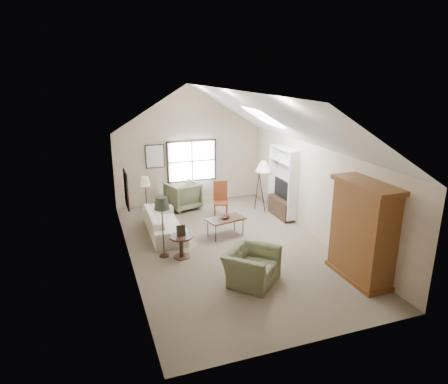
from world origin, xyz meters
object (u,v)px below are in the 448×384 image
object	(u,v)px
armoire	(363,232)
armchair_near	(252,266)
sofa	(164,223)
coffee_table	(226,227)
side_chair	(221,200)
armchair_far	(183,195)
side_table	(181,247)

from	to	relation	value
armoire	armchair_near	size ratio (longest dim) A/B	1.95
sofa	coffee_table	bearing A→B (deg)	-113.88
sofa	side_chair	size ratio (longest dim) A/B	2.03
sofa	coffee_table	xyz separation A→B (m)	(1.56, -0.72, -0.07)
sofa	armchair_far	world-z (taller)	armchair_far
sofa	side_chair	xyz separation A→B (m)	(1.92, 0.74, 0.23)
armoire	sofa	xyz separation A→B (m)	(-3.57, 3.87, -0.77)
sofa	armchair_far	size ratio (longest dim) A/B	2.30
armchair_near	side_table	xyz separation A→B (m)	(-1.16, 1.64, -0.08)
armoire	coffee_table	xyz separation A→B (m)	(-2.01, 3.15, -0.84)
armoire	side_chair	xyz separation A→B (m)	(-1.65, 4.61, -0.54)
armchair_far	armchair_near	bearing A→B (deg)	76.54
sofa	armchair_near	bearing A→B (deg)	-157.76
side_table	armchair_far	bearing A→B (deg)	75.50
coffee_table	side_table	distance (m)	1.70
armchair_far	side_chair	world-z (taller)	side_chair
sofa	coffee_table	size ratio (longest dim) A/B	2.21
armchair_far	armoire	bearing A→B (deg)	97.65
side_chair	coffee_table	bearing A→B (deg)	-88.17
armoire	coffee_table	world-z (taller)	armoire
sofa	side_table	world-z (taller)	sofa
coffee_table	side_table	size ratio (longest dim) A/B	1.80
side_table	armoire	bearing A→B (deg)	-33.21
sofa	armchair_far	xyz separation A→B (m)	(1.01, 1.91, 0.12)
sofa	armchair_near	xyz separation A→B (m)	(1.26, -3.24, 0.04)
armoire	armchair_near	xyz separation A→B (m)	(-2.31, 0.63, -0.73)
coffee_table	side_table	xyz separation A→B (m)	(-1.46, -0.88, 0.02)
sofa	armchair_near	size ratio (longest dim) A/B	2.00
armchair_far	side_chair	size ratio (longest dim) A/B	0.88
coffee_table	side_chair	distance (m)	1.54
armoire	armchair_far	size ratio (longest dim) A/B	2.24
sofa	side_table	distance (m)	1.60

